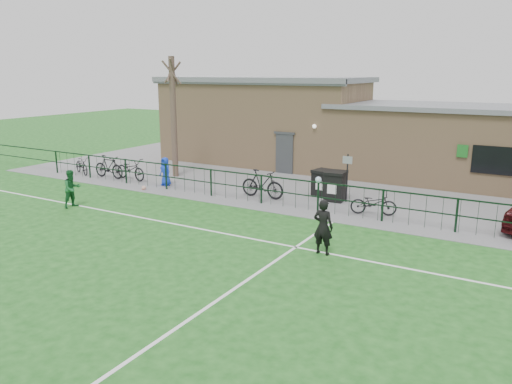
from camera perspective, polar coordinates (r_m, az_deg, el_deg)
The scene contains 20 objects.
ground at distance 13.41m, azimuth -10.99°, elevation -9.80°, with size 90.00×90.00×0.00m, color #175018.
paving_strip at distance 24.68m, azimuth 9.99°, elevation 1.11°, with size 34.00×13.00×0.02m, color slate.
pitch_line_touch at distance 19.58m, azimuth 4.13°, elevation -2.02°, with size 28.00×0.10×0.01m, color white.
pitch_line_mid at distance 16.40m, azimuth -1.77°, elevation -5.12°, with size 28.00×0.10×0.01m, color white.
pitch_line_perp at distance 12.28m, azimuth -3.77°, elevation -11.82°, with size 0.10×16.00×0.01m, color white.
perimeter_fence at distance 19.61m, azimuth 4.42°, elevation -0.20°, with size 28.00×0.10×1.20m, color black.
bare_tree at distance 25.61m, azimuth -9.40°, elevation 8.36°, with size 0.30×0.30×6.00m, color #48352C.
wheelie_bin_left at distance 21.70m, azimuth 7.65°, elevation 0.94°, with size 0.70×0.80×1.06m, color black.
wheelie_bin_right at distance 20.98m, azimuth 9.10°, elevation 0.58°, with size 0.76×0.87×1.16m, color black.
sign_post at distance 20.72m, azimuth 10.35°, elevation 1.56°, with size 0.06×0.06×2.00m, color black.
bicycle_a at distance 27.74m, azimuth -19.29°, elevation 2.90°, with size 0.60×1.73×0.91m, color black.
bicycle_b at distance 26.21m, azimuth -16.48°, elevation 2.79°, with size 0.54×1.91×1.15m, color black.
bicycle_c at distance 25.53m, azimuth -14.13°, elevation 2.56°, with size 0.71×2.03×1.07m, color black.
bicycle_d at distance 21.15m, azimuth 0.73°, elevation 0.93°, with size 0.57×2.01×1.21m, color black.
bicycle_e at distance 19.20m, azimuth 13.28°, elevation -1.24°, with size 0.59×1.70×0.89m, color black.
spectator_child at distance 23.84m, azimuth -10.33°, elevation 2.33°, with size 0.66×0.43×1.34m, color #1538CB.
goalkeeper_kick at distance 14.85m, azimuth 7.66°, elevation -3.82°, with size 1.87×3.28×1.67m.
outfield_player at distance 21.05m, azimuth -20.28°, elevation 0.37°, with size 0.73×0.57×1.50m, color #1A5C2C.
ball_ground at distance 23.29m, azimuth -12.70°, elevation 0.46°, with size 0.20×0.20×0.20m, color silver.
clubhouse at distance 27.41m, azimuth 10.66°, elevation 7.01°, with size 24.25×5.40×4.96m.
Camera 1 is at (8.26, -9.16, 5.28)m, focal length 35.00 mm.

